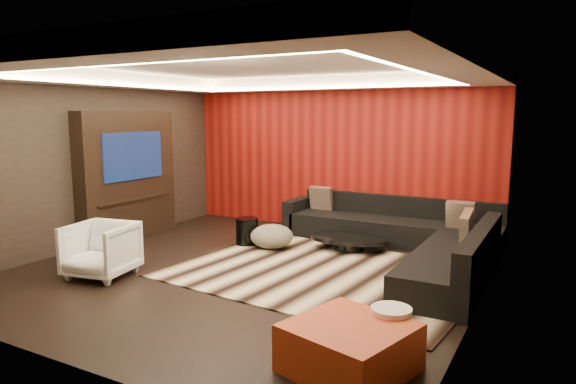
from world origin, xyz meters
The scene contains 26 objects.
floor centered at (0.00, 0.00, -0.01)m, with size 6.00×6.00×0.02m, color black.
ceiling centered at (0.00, 0.00, 2.81)m, with size 6.00×6.00×0.02m, color silver.
wall_back centered at (0.00, 3.01, 1.40)m, with size 6.00×0.02×2.80m, color black.
wall_left centered at (-3.01, 0.00, 1.40)m, with size 0.02×6.00×2.80m, color black.
wall_right centered at (3.01, 0.00, 1.40)m, with size 0.02×6.00×2.80m, color black.
red_feature_wall centered at (0.00, 2.97, 1.40)m, with size 5.98×0.05×2.78m, color #6B0C0A.
soffit_back centered at (0.00, 2.70, 2.69)m, with size 6.00×0.60×0.22m, color silver.
soffit_front centered at (0.00, -2.70, 2.69)m, with size 6.00×0.60×0.22m, color silver.
soffit_left centered at (-2.70, 0.00, 2.69)m, with size 0.60×4.80×0.22m, color silver.
soffit_right centered at (2.70, 0.00, 2.69)m, with size 0.60×4.80×0.22m, color silver.
cove_back centered at (0.00, 2.36, 2.60)m, with size 4.80×0.08×0.04m, color #FFD899.
cove_front centered at (0.00, -2.36, 2.60)m, with size 4.80×0.08×0.04m, color #FFD899.
cove_left centered at (-2.36, 0.00, 2.60)m, with size 0.08×4.80×0.04m, color #FFD899.
cove_right centered at (2.36, 0.00, 2.60)m, with size 0.08×4.80×0.04m, color #FFD899.
tv_surround centered at (-2.85, 0.60, 1.10)m, with size 0.30×2.00×2.20m, color black.
tv_screen centered at (-2.69, 0.60, 1.45)m, with size 0.04×1.30×0.80m, color black.
tv_shelf centered at (-2.69, 0.60, 0.70)m, with size 0.04×1.60×0.04m, color black.
rug centered at (0.95, 0.42, 0.01)m, with size 4.00×3.00×0.02m, color beige.
coffee_table centered at (0.82, 1.67, 0.12)m, with size 1.24×1.24×0.21m, color black.
drum_stool centered at (-0.80, 1.19, 0.24)m, with size 0.37×0.37×0.44m, color black.
striped_pouf centered at (-0.31, 1.18, 0.21)m, with size 0.69×0.69×0.38m, color beige.
white_side_table centered at (2.50, -1.50, 0.23)m, with size 0.36×0.36×0.45m, color white.
orange_ottoman centered at (2.28, -1.92, 0.21)m, with size 0.92×0.92×0.41m, color #A92A15.
armchair centered at (-1.58, -1.14, 0.36)m, with size 0.78×0.80×0.73m, color white.
sectional_sofa centered at (1.73, 1.86, 0.26)m, with size 3.65×3.50×0.75m.
throw_pillows centered at (1.61, 2.16, 0.62)m, with size 3.07×1.65×0.50m.
Camera 1 is at (3.78, -5.74, 2.15)m, focal length 32.00 mm.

